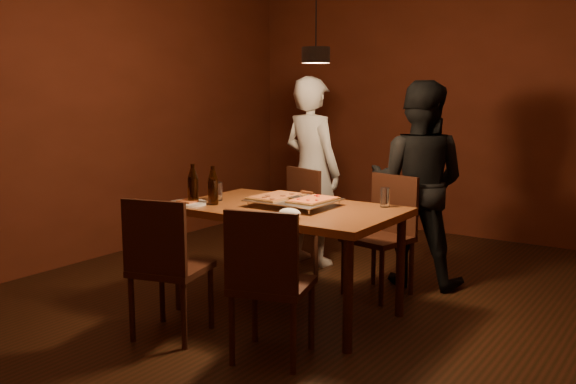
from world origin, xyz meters
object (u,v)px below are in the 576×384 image
Objects in this scene: chair_far_left at (293,213)px; diner_dark at (418,184)px; dining_table at (288,217)px; chair_near_right at (268,271)px; pizza_tray at (294,203)px; chair_far_right at (385,223)px; pendant_lamp at (316,53)px; beer_bottle_b at (213,185)px; plate_slice at (187,203)px; beer_bottle_a at (193,184)px; diner_white at (312,171)px; chair_near_left at (164,255)px.

diner_dark reaches higher than chair_far_left.
chair_near_right is (0.37, -0.75, -0.14)m from dining_table.
pizza_tray is at bearing 57.48° from dining_table.
pendant_lamp is (-0.14, -0.79, 1.22)m from chair_far_right.
beer_bottle_b is 0.22m from plate_slice.
pizza_tray is (-0.34, 0.78, 0.24)m from chair_near_right.
beer_bottle_a is (-0.62, -0.32, 0.12)m from pizza_tray.
chair_far_left is at bearing 131.61° from pendant_lamp.
chair_far_right is 1.48m from beer_bottle_a.
chair_near_right is 2.17m from diner_white.
plate_slice is at bearing -146.70° from pizza_tray.
chair_far_left is at bearing 81.22° from beer_bottle_a.
chair_far_right reaches higher than plate_slice.
chair_near_left is at bearing -125.36° from pendant_lamp.
chair_near_right is at bearing -25.70° from beer_bottle_a.
chair_near_left is 0.47× the size of pendant_lamp.
chair_far_right reaches higher than pizza_tray.
pendant_lamp is at bearing 134.91° from diner_white.
chair_near_left is 1.88× the size of plate_slice.
chair_near_left reaches higher than dining_table.
chair_far_right is 1.84× the size of plate_slice.
diner_dark is at bearing -136.54° from chair_far_left.
diner_dark is at bearing -93.91° from chair_far_right.
dining_table is 2.73× the size of pizza_tray.
diner_dark is at bearing 68.05° from dining_table.
chair_far_left is 0.49× the size of pendant_lamp.
pendant_lamp reaches higher than chair_far_right.
chair_far_right is 0.45× the size of pendant_lamp.
chair_far_left is 0.33× the size of diner_white.
dining_table is at bearing 140.33° from chair_far_left.
diner_white is (0.07, 1.52, 0.06)m from plate_slice.
chair_far_right is at bearing 70.32° from pizza_tray.
chair_near_right is at bearing 102.62° from chair_far_right.
diner_white reaches higher than dining_table.
dining_table is 5.39× the size of beer_bottle_a.
chair_far_left is at bearing 78.63° from chair_near_left.
chair_near_left is 1.84× the size of beer_bottle_a.
pizza_tray reaches higher than plate_slice.
chair_near_left is 0.99× the size of chair_near_right.
chair_far_left is at bearing 80.39° from plate_slice.
beer_bottle_a is (-0.60, -0.28, 0.21)m from dining_table.
chair_far_right is 1.53m from chair_near_right.
beer_bottle_a is at bearing -148.55° from pizza_tray.
chair_near_right is 1.10m from plate_slice.
chair_near_right is 0.94× the size of pizza_tray.
dining_table is at bearing 58.58° from diner_dark.
chair_far_left reaches higher than plate_slice.
chair_far_right and chair_near_right have the same top height.
beer_bottle_b is at bearing 46.27° from diner_dark.
pizza_tray is 1.97× the size of beer_bottle_a.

